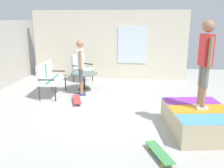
# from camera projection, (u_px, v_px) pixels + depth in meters

# --- Properties ---
(ground_plane) EXTENTS (12.00, 12.00, 0.10)m
(ground_plane) POSITION_uv_depth(u_px,v_px,m) (111.00, 115.00, 6.13)
(ground_plane) COLOR #A8A8A3
(house_facade) EXTENTS (0.23, 6.00, 2.64)m
(house_facade) POSITION_uv_depth(u_px,v_px,m) (110.00, 45.00, 9.47)
(house_facade) COLOR beige
(house_facade) RESTS_ON ground_plane
(skate_ramp) EXTENTS (1.84, 2.13, 0.51)m
(skate_ramp) POSITION_uv_depth(u_px,v_px,m) (200.00, 120.00, 5.11)
(skate_ramp) COLOR tan
(skate_ramp) RESTS_ON ground_plane
(patio_bench) EXTENTS (1.27, 0.61, 1.02)m
(patio_bench) POSITION_uv_depth(u_px,v_px,m) (49.00, 76.00, 7.47)
(patio_bench) COLOR #2D2823
(patio_bench) RESTS_ON ground_plane
(patio_chair_near_house) EXTENTS (0.82, 0.79, 1.02)m
(patio_chair_near_house) POSITION_uv_depth(u_px,v_px,m) (80.00, 65.00, 9.16)
(patio_chair_near_house) COLOR #2D2823
(patio_chair_near_house) RESTS_ON ground_plane
(patio_table) EXTENTS (0.90, 0.90, 0.57)m
(patio_table) POSITION_uv_depth(u_px,v_px,m) (84.00, 78.00, 8.06)
(patio_table) COLOR #2D2823
(patio_table) RESTS_ON ground_plane
(person_watching) EXTENTS (0.47, 0.30, 1.72)m
(person_watching) POSITION_uv_depth(u_px,v_px,m) (81.00, 63.00, 7.39)
(person_watching) COLOR navy
(person_watching) RESTS_ON ground_plane
(person_skater) EXTENTS (0.47, 0.28, 1.80)m
(person_skater) POSITION_uv_depth(u_px,v_px,m) (205.00, 58.00, 4.81)
(person_skater) COLOR silver
(person_skater) RESTS_ON skate_ramp
(skateboard_by_bench) EXTENTS (0.82, 0.45, 0.10)m
(skateboard_by_bench) POSITION_uv_depth(u_px,v_px,m) (77.00, 99.00, 6.93)
(skateboard_by_bench) COLOR #B23838
(skateboard_by_bench) RESTS_ON ground_plane
(skateboard_spare) EXTENTS (0.82, 0.48, 0.10)m
(skateboard_spare) POSITION_uv_depth(u_px,v_px,m) (159.00, 152.00, 4.19)
(skateboard_spare) COLOR #3F8C4C
(skateboard_spare) RESTS_ON ground_plane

